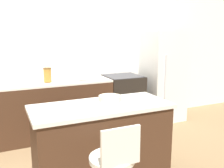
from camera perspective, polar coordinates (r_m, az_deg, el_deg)
name	(u,v)px	position (r m, az deg, el deg)	size (l,w,h in m)	color
ground_plane	(66,141)	(3.96, -10.50, -12.79)	(14.00, 14.00, 0.00)	#8E704C
wall_back	(53,53)	(4.25, -13.26, 6.93)	(8.00, 0.06, 2.60)	white
back_counter	(38,111)	(4.04, -16.62, -5.90)	(2.30, 0.59, 0.89)	#422819
kitchen_island	(102,144)	(2.77, -2.36, -13.53)	(1.46, 0.64, 0.88)	#422819
oven_range	(123,100)	(4.46, 2.51, -3.75)	(0.63, 0.60, 0.89)	black
refrigerator	(163,76)	(4.78, 11.59, 1.83)	(0.69, 0.67, 1.67)	silver
mixing_bowl	(83,77)	(4.04, -6.74, 1.61)	(0.20, 0.20, 0.07)	white
canister_jar	(47,75)	(3.89, -14.53, 2.03)	(0.12, 0.12, 0.22)	#B77F33
fruit_bowl	(110,98)	(2.77, -0.51, -3.24)	(0.25, 0.25, 0.06)	beige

